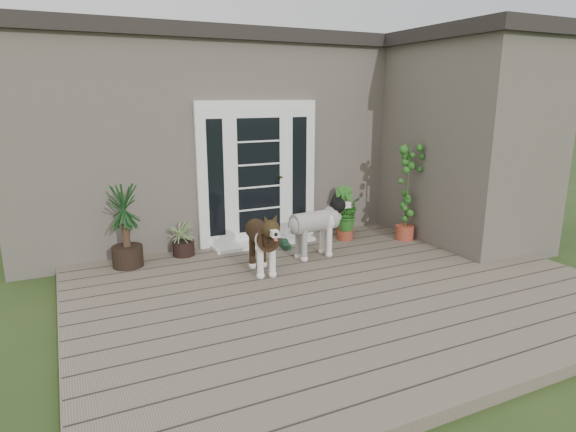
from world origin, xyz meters
name	(u,v)px	position (x,y,z in m)	size (l,w,h in m)	color
deck	(344,292)	(0.00, 0.40, 0.06)	(6.20, 4.60, 0.12)	#6B5B4C
house_main	(227,138)	(0.00, 4.65, 1.55)	(7.40, 4.00, 3.10)	#665E54
roof_main	(224,46)	(0.00, 4.65, 3.20)	(7.60, 4.20, 0.20)	#2D2826
house_wing	(467,147)	(2.90, 1.50, 1.55)	(1.60, 2.40, 3.10)	#665E54
roof_wing	(477,36)	(2.90, 1.50, 3.20)	(1.80, 2.60, 0.20)	#2D2826
door_unit	(258,173)	(-0.20, 2.60, 1.19)	(1.90, 0.14, 2.15)	white
door_step	(264,242)	(-0.20, 2.40, 0.14)	(1.60, 0.40, 0.05)	white
brindle_dog	(262,245)	(-0.69, 1.29, 0.49)	(0.38, 0.88, 0.73)	#372314
white_dog	(314,231)	(0.20, 1.53, 0.50)	(0.39, 0.91, 0.76)	silver
spider_plant	(183,237)	(-1.44, 2.40, 0.39)	(0.51, 0.51, 0.55)	#78965C
yucca	(125,226)	(-2.22, 2.26, 0.67)	(0.76, 0.76, 1.10)	black
herb_a	(346,222)	(1.06, 2.07, 0.41)	(0.46, 0.46, 0.58)	#18561C
herb_b	(345,217)	(1.20, 2.31, 0.41)	(0.39, 0.39, 0.59)	#194C15
herb_c	(395,211)	(2.26, 2.40, 0.39)	(0.34, 0.34, 0.53)	#1E4C15
sapling	(407,191)	(1.92, 1.69, 0.90)	(0.46, 0.46, 1.57)	#21621C
clog_left	(283,244)	(0.01, 2.15, 0.17)	(0.14, 0.30, 0.09)	black
clog_right	(286,245)	(0.02, 2.09, 0.17)	(0.15, 0.32, 0.10)	black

